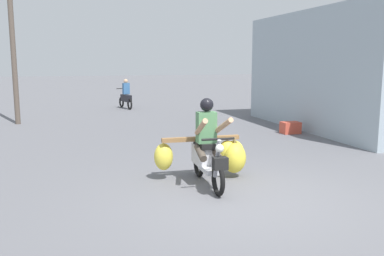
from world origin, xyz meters
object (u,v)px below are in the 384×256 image
(motorbike_main_loaded, at_px, (213,152))
(motorbike_distant_ahead_left, at_px, (126,97))
(utility_pole, at_px, (13,40))
(produce_crate, at_px, (290,128))

(motorbike_main_loaded, xyz_separation_m, motorbike_distant_ahead_left, (0.01, 12.54, 0.03))
(motorbike_distant_ahead_left, distance_m, utility_pole, 6.27)
(motorbike_distant_ahead_left, xyz_separation_m, utility_pole, (-4.36, -3.82, 2.39))
(motorbike_main_loaded, distance_m, motorbike_distant_ahead_left, 12.54)
(utility_pole, bearing_deg, motorbike_distant_ahead_left, 41.23)
(motorbike_main_loaded, xyz_separation_m, produce_crate, (4.01, 4.21, -0.36))
(produce_crate, distance_m, utility_pole, 9.90)
(motorbike_main_loaded, bearing_deg, motorbike_distant_ahead_left, 89.97)
(motorbike_distant_ahead_left, xyz_separation_m, produce_crate, (4.00, -8.33, -0.39))
(motorbike_main_loaded, height_order, utility_pole, utility_pole)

